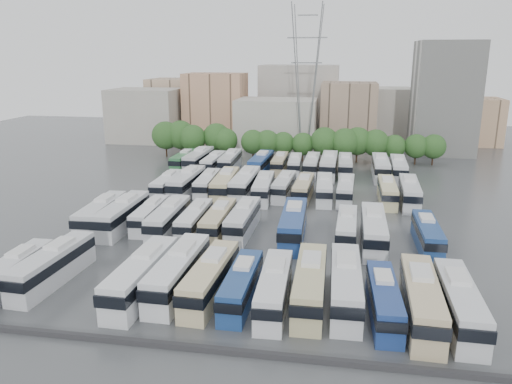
% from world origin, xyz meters
% --- Properties ---
extents(ground, '(220.00, 220.00, 0.00)m').
position_xyz_m(ground, '(0.00, 0.00, 0.00)').
color(ground, '#424447').
rests_on(ground, ground).
extents(parapet, '(56.00, 0.50, 0.50)m').
position_xyz_m(parapet, '(0.00, -33.00, 0.25)').
color(parapet, '#2D2D30').
rests_on(parapet, ground).
extents(tree_line, '(65.11, 7.88, 8.34)m').
position_xyz_m(tree_line, '(-2.54, 42.14, 4.49)').
color(tree_line, black).
rests_on(tree_line, ground).
extents(city_buildings, '(102.00, 35.00, 20.00)m').
position_xyz_m(city_buildings, '(-7.46, 71.86, 7.87)').
color(city_buildings, '#9E998E').
rests_on(city_buildings, ground).
extents(apartment_tower, '(14.00, 14.00, 26.00)m').
position_xyz_m(apartment_tower, '(34.00, 58.00, 13.00)').
color(apartment_tower, silver).
rests_on(apartment_tower, ground).
extents(electricity_pylon, '(9.00, 6.91, 33.83)m').
position_xyz_m(electricity_pylon, '(2.00, 50.00, 18.66)').
color(electricity_pylon, slate).
rests_on(electricity_pylon, ground).
extents(bus_r0_s0, '(2.65, 11.40, 3.57)m').
position_xyz_m(bus_r0_s0, '(-21.55, -25.16, 1.75)').
color(bus_r0_s0, silver).
rests_on(bus_r0_s0, ground).
extents(bus_r0_s1, '(3.31, 12.65, 3.94)m').
position_xyz_m(bus_r0_s1, '(-18.29, -23.44, 1.93)').
color(bus_r0_s1, silver).
rests_on(bus_r0_s1, ground).
extents(bus_r0_s4, '(3.14, 13.41, 4.19)m').
position_xyz_m(bus_r0_s4, '(-8.13, -24.50, 2.06)').
color(bus_r0_s4, silver).
rests_on(bus_r0_s4, ground).
extents(bus_r0_s5, '(3.10, 13.33, 4.17)m').
position_xyz_m(bus_r0_s5, '(-4.93, -23.02, 2.05)').
color(bus_r0_s5, white).
rests_on(bus_r0_s5, ground).
extents(bus_r0_s6, '(3.25, 12.65, 3.94)m').
position_xyz_m(bus_r0_s6, '(-1.49, -23.60, 1.93)').
color(bus_r0_s6, beige).
rests_on(bus_r0_s6, ground).
extents(bus_r0_s7, '(2.50, 11.22, 3.52)m').
position_xyz_m(bus_r0_s7, '(1.72, -24.17, 1.73)').
color(bus_r0_s7, navy).
rests_on(bus_r0_s7, ground).
extents(bus_r0_s8, '(2.95, 12.04, 3.76)m').
position_xyz_m(bus_r0_s8, '(4.95, -24.53, 1.84)').
color(bus_r0_s8, silver).
rests_on(bus_r0_s8, ground).
extents(bus_r0_s9, '(2.97, 12.95, 4.05)m').
position_xyz_m(bus_r0_s9, '(8.20, -23.38, 1.99)').
color(bus_r0_s9, '#C3B986').
rests_on(bus_r0_s9, ground).
extents(bus_r0_s10, '(3.06, 13.10, 4.09)m').
position_xyz_m(bus_r0_s10, '(11.53, -23.02, 2.01)').
color(bus_r0_s10, silver).
rests_on(bus_r0_s10, ground).
extents(bus_r0_s11, '(2.81, 11.30, 3.52)m').
position_xyz_m(bus_r0_s11, '(14.92, -24.93, 1.73)').
color(bus_r0_s11, navy).
rests_on(bus_r0_s11, ground).
extents(bus_r0_s12, '(3.30, 13.27, 4.14)m').
position_xyz_m(bus_r0_s12, '(18.13, -24.95, 2.03)').
color(bus_r0_s12, '#CEB98D').
rests_on(bus_r0_s12, ground).
extents(bus_r0_s13, '(2.92, 12.66, 3.96)m').
position_xyz_m(bus_r0_s13, '(21.31, -24.87, 1.95)').
color(bus_r0_s13, silver).
rests_on(bus_r0_s13, ground).
extents(bus_r1_s0, '(3.37, 12.72, 3.95)m').
position_xyz_m(bus_r1_s0, '(-21.37, -6.50, 1.94)').
color(bus_r1_s0, silver).
rests_on(bus_r1_s0, ground).
extents(bus_r1_s1, '(2.94, 13.08, 4.10)m').
position_xyz_m(bus_r1_s1, '(-18.27, -6.47, 2.01)').
color(bus_r1_s1, silver).
rests_on(bus_r1_s1, ground).
extents(bus_r1_s2, '(2.80, 10.98, 3.42)m').
position_xyz_m(bus_r1_s2, '(-14.93, -5.03, 1.68)').
color(bus_r1_s2, silver).
rests_on(bus_r1_s2, ground).
extents(bus_r1_s3, '(2.98, 12.44, 3.89)m').
position_xyz_m(bus_r1_s3, '(-11.65, -6.81, 1.91)').
color(bus_r1_s3, silver).
rests_on(bus_r1_s3, ground).
extents(bus_r1_s4, '(2.69, 11.35, 3.55)m').
position_xyz_m(bus_r1_s4, '(-8.23, -6.33, 1.74)').
color(bus_r1_s4, silver).
rests_on(bus_r1_s4, ground).
extents(bus_r1_s5, '(2.69, 11.90, 3.73)m').
position_xyz_m(bus_r1_s5, '(-4.94, -6.27, 1.83)').
color(bus_r1_s5, '#C7B589').
rests_on(bus_r1_s5, ground).
extents(bus_r1_s6, '(2.84, 12.25, 3.83)m').
position_xyz_m(bus_r1_s6, '(-1.81, -5.54, 1.88)').
color(bus_r1_s6, silver).
rests_on(bus_r1_s6, ground).
extents(bus_r1_s8, '(3.26, 13.44, 4.20)m').
position_xyz_m(bus_r1_s8, '(4.95, -6.68, 2.06)').
color(bus_r1_s8, navy).
rests_on(bus_r1_s8, ground).
extents(bus_r1_s10, '(2.82, 11.32, 3.53)m').
position_xyz_m(bus_r1_s10, '(11.68, -6.01, 1.73)').
color(bus_r1_s10, silver).
rests_on(bus_r1_s10, ground).
extents(bus_r1_s11, '(3.04, 13.20, 4.13)m').
position_xyz_m(bus_r1_s11, '(14.94, -7.06, 2.03)').
color(bus_r1_s11, silver).
rests_on(bus_r1_s11, ground).
extents(bus_r1_s13, '(2.52, 11.47, 3.60)m').
position_xyz_m(bus_r1_s13, '(21.37, -6.84, 1.77)').
color(bus_r1_s13, navy).
rests_on(bus_r1_s13, ground).
extents(bus_r2_s1, '(2.73, 11.34, 3.54)m').
position_xyz_m(bus_r2_s1, '(-18.17, 10.97, 1.74)').
color(bus_r2_s1, silver).
rests_on(bus_r2_s1, ground).
extents(bus_r2_s2, '(3.01, 13.35, 4.18)m').
position_xyz_m(bus_r2_s2, '(-14.80, 11.43, 2.05)').
color(bus_r2_s2, silver).
rests_on(bus_r2_s2, ground).
extents(bus_r2_s3, '(3.12, 11.77, 3.66)m').
position_xyz_m(bus_r2_s3, '(-11.49, 12.31, 1.80)').
color(bus_r2_s3, silver).
rests_on(bus_r2_s3, ground).
extents(bus_r2_s4, '(3.53, 13.37, 4.16)m').
position_xyz_m(bus_r2_s4, '(-8.17, 11.43, 2.04)').
color(bus_r2_s4, beige).
rests_on(bus_r2_s4, ground).
extents(bus_r2_s5, '(3.08, 13.63, 4.27)m').
position_xyz_m(bus_r2_s5, '(-4.96, 12.15, 2.10)').
color(bus_r2_s5, silver).
rests_on(bus_r2_s5, ground).
extents(bus_r2_s6, '(3.27, 12.35, 3.84)m').
position_xyz_m(bus_r2_s6, '(-1.67, 11.00, 1.88)').
color(bus_r2_s6, silver).
rests_on(bus_r2_s6, ground).
extents(bus_r2_s7, '(3.06, 11.67, 3.63)m').
position_xyz_m(bus_r2_s7, '(1.46, 13.13, 1.78)').
color(bus_r2_s7, silver).
rests_on(bus_r2_s7, ground).
extents(bus_r2_s8, '(2.95, 11.61, 3.62)m').
position_xyz_m(bus_r2_s8, '(4.78, 11.98, 1.78)').
color(bus_r2_s8, tan).
rests_on(bus_r2_s8, ground).
extents(bus_r2_s9, '(2.96, 11.84, 3.69)m').
position_xyz_m(bus_r2_s9, '(8.16, 12.32, 1.81)').
color(bus_r2_s9, silver).
rests_on(bus_r2_s9, ground).
extents(bus_r2_s10, '(3.00, 11.62, 3.62)m').
position_xyz_m(bus_r2_s10, '(11.57, 12.28, 1.78)').
color(bus_r2_s10, silver).
rests_on(bus_r2_s10, ground).
extents(bus_r2_s12, '(2.61, 11.76, 3.69)m').
position_xyz_m(bus_r2_s12, '(18.14, 12.40, 1.81)').
color(bus_r2_s12, beige).
rests_on(bus_r2_s12, ground).
extents(bus_r2_s13, '(3.34, 12.82, 3.99)m').
position_xyz_m(bus_r2_s13, '(21.50, 12.00, 1.96)').
color(bus_r2_s13, silver).
rests_on(bus_r2_s13, ground).
extents(bus_r3_s0, '(2.80, 11.58, 3.62)m').
position_xyz_m(bus_r3_s0, '(-21.45, 30.62, 1.77)').
color(bus_r3_s0, '#30703E').
rests_on(bus_r3_s0, ground).
extents(bus_r3_s1, '(3.23, 13.41, 4.19)m').
position_xyz_m(bus_r3_s1, '(-18.22, 30.41, 2.05)').
color(bus_r3_s1, silver).
rests_on(bus_r3_s1, ground).
extents(bus_r3_s2, '(2.70, 11.80, 3.69)m').
position_xyz_m(bus_r3_s2, '(-14.69, 28.89, 1.81)').
color(bus_r3_s2, silver).
rests_on(bus_r3_s2, ground).
extents(bus_r3_s3, '(3.03, 12.62, 3.94)m').
position_xyz_m(bus_r3_s3, '(-11.55, 30.26, 1.93)').
color(bus_r3_s3, silver).
rests_on(bus_r3_s3, ground).
extents(bus_r3_s5, '(3.41, 13.14, 4.09)m').
position_xyz_m(bus_r3_s5, '(-5.00, 28.89, 2.01)').
color(bus_r3_s5, navy).
rests_on(bus_r3_s5, ground).
extents(bus_r3_s6, '(2.51, 11.29, 3.54)m').
position_xyz_m(bus_r3_s6, '(-1.52, 31.25, 1.74)').
color(bus_r3_s6, tan).
rests_on(bus_r3_s6, ground).
extents(bus_r3_s7, '(2.85, 11.07, 3.45)m').
position_xyz_m(bus_r3_s7, '(1.59, 30.87, 1.69)').
color(bus_r3_s7, silver).
rests_on(bus_r3_s7, ground).
extents(bus_r3_s8, '(2.77, 12.07, 3.78)m').
position_xyz_m(bus_r3_s8, '(5.01, 30.24, 1.85)').
color(bus_r3_s8, silver).
rests_on(bus_r3_s8, ground).
extents(bus_r3_s9, '(3.24, 13.72, 4.29)m').
position_xyz_m(bus_r3_s9, '(8.35, 29.24, 2.10)').
color(bus_r3_s9, silver).
rests_on(bus_r3_s9, ground).
extents(bus_r3_s10, '(2.74, 12.31, 3.86)m').
position_xyz_m(bus_r3_s10, '(11.49, 30.41, 1.89)').
color(bus_r3_s10, silver).
rests_on(bus_r3_s10, ground).
extents(bus_r3_s12, '(2.99, 13.32, 4.17)m').
position_xyz_m(bus_r3_s12, '(18.20, 29.25, 2.05)').
color(bus_r3_s12, silver).
rests_on(bus_r3_s12, ground).
extents(bus_r3_s13, '(3.32, 12.92, 4.02)m').
position_xyz_m(bus_r3_s13, '(21.50, 29.23, 1.97)').
color(bus_r3_s13, silver).
rests_on(bus_r3_s13, ground).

